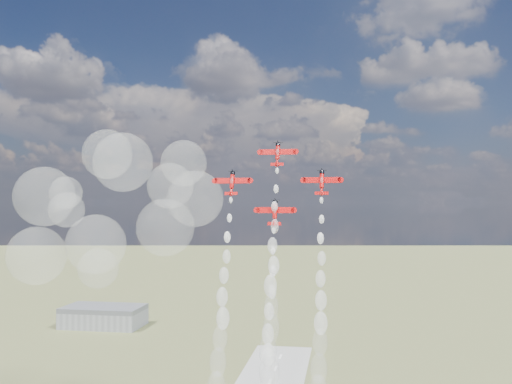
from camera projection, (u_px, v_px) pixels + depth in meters
The scene contains 9 objects.
hangar at pixel (104, 316), 347.10m from camera, with size 50.00×28.00×13.00m.
plane_lead at pixel (278, 154), 161.02m from camera, with size 10.75×4.77×7.38m.
plane_left at pixel (232, 183), 159.78m from camera, with size 10.75×4.77×7.38m.
plane_right at pixel (322, 182), 155.55m from camera, with size 10.75×4.77×7.38m.
plane_slot at pixel (275, 212), 154.32m from camera, with size 10.75×4.77×7.38m.
smoke_trail_lead at pixel (270, 326), 142.92m from camera, with size 5.69×22.64×55.89m.
smoke_trail_left at pixel (218, 360), 141.53m from camera, with size 5.21×22.55×56.41m.
smoke_trail_right at pixel (320, 364), 137.40m from camera, with size 5.74×22.56×55.53m.
drifted_smoke_cloud at pixel (115, 205), 182.00m from camera, with size 71.56×38.52×53.05m.
Camera 1 is at (32.51, -148.39, 79.43)m, focal length 38.00 mm.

